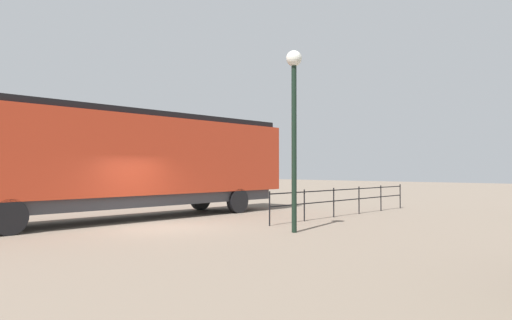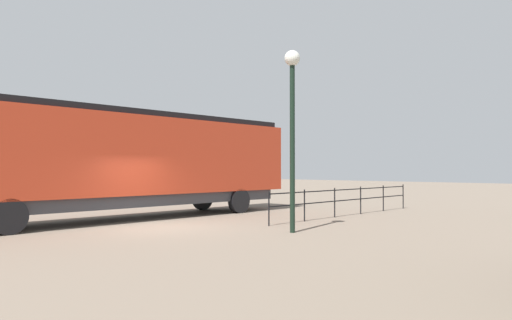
{
  "view_description": "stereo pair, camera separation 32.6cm",
  "coord_description": "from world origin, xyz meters",
  "views": [
    {
      "loc": [
        13.26,
        -9.77,
        2.0
      ],
      "look_at": [
        1.13,
        3.54,
        2.32
      ],
      "focal_mm": 33.55,
      "sensor_mm": 36.0,
      "label": 1
    },
    {
      "loc": [
        13.5,
        -9.55,
        2.0
      ],
      "look_at": [
        1.13,
        3.54,
        2.32
      ],
      "focal_mm": 33.55,
      "sensor_mm": 36.0,
      "label": 2
    }
  ],
  "objects": [
    {
      "name": "ground_plane",
      "position": [
        0.0,
        0.0,
        0.0
      ],
      "size": [
        120.0,
        120.0,
        0.0
      ],
      "primitive_type": "plane",
      "color": "#756656"
    },
    {
      "name": "lamp_post",
      "position": [
        4.07,
        2.09,
        3.98
      ],
      "size": [
        0.49,
        0.49,
        5.72
      ],
      "color": "black",
      "rests_on": "ground_plane"
    },
    {
      "name": "platform_fence",
      "position": [
        2.39,
        7.92,
        0.79
      ],
      "size": [
        0.05,
        10.16,
        1.21
      ],
      "color": "black",
      "rests_on": "ground_plane"
    },
    {
      "name": "locomotive",
      "position": [
        -3.11,
        1.29,
        2.37
      ],
      "size": [
        2.83,
        15.25,
        4.25
      ],
      "color": "red",
      "rests_on": "ground_plane"
    }
  ]
}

